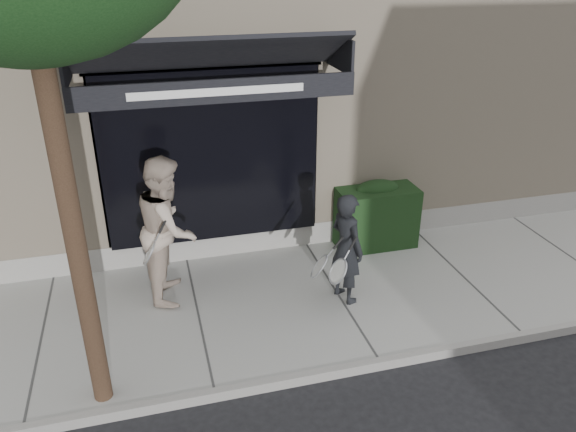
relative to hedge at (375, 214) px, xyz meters
name	(u,v)px	position (x,y,z in m)	size (l,w,h in m)	color
ground	(336,299)	(-1.10, -1.25, -0.66)	(80.00, 80.00, 0.00)	black
sidewalk	(336,295)	(-1.10, -1.25, -0.60)	(20.00, 3.00, 0.12)	#9B9B96
curb	(379,364)	(-1.10, -2.80, -0.59)	(20.00, 0.10, 0.14)	gray
building_facade	(258,51)	(-1.11, 3.71, 2.08)	(14.30, 8.04, 5.64)	beige
hedge	(375,214)	(0.00, 0.00, 0.00)	(1.30, 0.70, 1.14)	black
pedestrian_front	(346,248)	(-1.05, -1.41, 0.26)	(0.89, 0.83, 1.59)	black
pedestrian_back	(168,228)	(-3.36, -0.64, 0.49)	(0.94, 1.12, 2.07)	#BBA796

